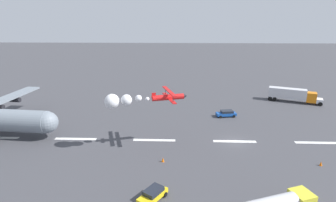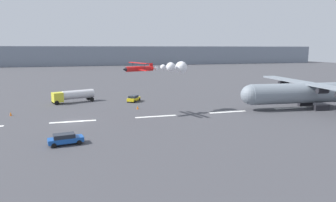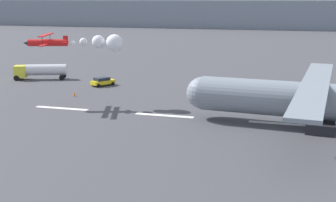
% 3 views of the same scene
% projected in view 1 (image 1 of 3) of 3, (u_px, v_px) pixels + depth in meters
% --- Properties ---
extents(ground_plane, '(440.00, 440.00, 0.00)m').
position_uv_depth(ground_plane, '(235.00, 141.00, 50.11)').
color(ground_plane, '#424247').
rests_on(ground_plane, ground).
extents(runway_stripe_3, '(8.00, 0.90, 0.01)m').
position_uv_depth(runway_stripe_3, '(317.00, 143.00, 49.58)').
color(runway_stripe_3, white).
rests_on(runway_stripe_3, ground).
extents(runway_stripe_4, '(8.00, 0.90, 0.01)m').
position_uv_depth(runway_stripe_4, '(235.00, 141.00, 50.11)').
color(runway_stripe_4, white).
rests_on(runway_stripe_4, ground).
extents(runway_stripe_5, '(8.00, 0.90, 0.01)m').
position_uv_depth(runway_stripe_5, '(154.00, 140.00, 50.64)').
color(runway_stripe_5, white).
rests_on(runway_stripe_5, ground).
extents(runway_stripe_6, '(8.00, 0.90, 0.01)m').
position_uv_depth(runway_stripe_6, '(76.00, 139.00, 51.17)').
color(runway_stripe_6, white).
rests_on(runway_stripe_6, ground).
extents(stunt_biplane_red, '(13.88, 7.27, 2.46)m').
position_uv_depth(stunt_biplane_red, '(131.00, 100.00, 44.67)').
color(stunt_biplane_red, red).
extents(semi_truck_orange, '(13.69, 7.73, 3.70)m').
position_uv_depth(semi_truck_orange, '(293.00, 94.00, 73.69)').
color(semi_truck_orange, silver).
rests_on(semi_truck_orange, ground).
extents(followme_car_yellow, '(4.83, 2.63, 1.52)m').
position_uv_depth(followme_car_yellow, '(226.00, 113.00, 62.71)').
color(followme_car_yellow, '#194CA5').
rests_on(followme_car_yellow, ground).
extents(airport_staff_sedan, '(3.83, 4.52, 1.52)m').
position_uv_depth(airport_staff_sedan, '(153.00, 194.00, 33.64)').
color(airport_staff_sedan, yellow).
rests_on(airport_staff_sedan, ground).
extents(traffic_cone_near, '(0.44, 0.44, 0.75)m').
position_uv_depth(traffic_cone_near, '(321.00, 163.00, 41.70)').
color(traffic_cone_near, orange).
rests_on(traffic_cone_near, ground).
extents(traffic_cone_far, '(0.44, 0.44, 0.75)m').
position_uv_depth(traffic_cone_far, '(163.00, 160.00, 42.86)').
color(traffic_cone_far, orange).
rests_on(traffic_cone_far, ground).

